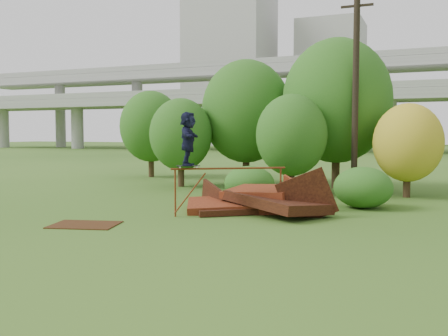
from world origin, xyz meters
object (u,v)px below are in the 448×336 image
at_px(skater, 188,139).
at_px(flat_plate, 85,225).
at_px(utility_pole, 355,92).
at_px(scrap_pile, 258,201).

bearing_deg(skater, flat_plate, 120.52).
bearing_deg(flat_plate, utility_pole, 58.70).
distance_m(skater, utility_pole, 9.29).
distance_m(scrap_pile, flat_plate, 6.03).
distance_m(flat_plate, utility_pole, 13.30).
bearing_deg(skater, scrap_pile, -66.30).
distance_m(scrap_pile, utility_pole, 7.90).
bearing_deg(flat_plate, skater, 50.97).
relative_size(skater, flat_plate, 0.91).
bearing_deg(utility_pole, scrap_pile, -111.69).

